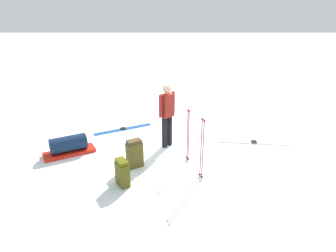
# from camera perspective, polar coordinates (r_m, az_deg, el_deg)

# --- Properties ---
(ground_plane) EXTENTS (80.00, 80.00, 0.00)m
(ground_plane) POSITION_cam_1_polar(r_m,az_deg,el_deg) (7.81, 0.00, -4.78)
(ground_plane) COLOR white
(skier_standing) EXTENTS (0.45, 0.41, 1.70)m
(skier_standing) POSITION_cam_1_polar(r_m,az_deg,el_deg) (7.72, -0.19, 2.61)
(skier_standing) COLOR black
(skier_standing) RESTS_ON ground_plane
(ski_pair_near) EXTENTS (0.37, 1.91, 0.05)m
(ski_pair_near) POSITION_cam_1_polar(r_m,az_deg,el_deg) (8.59, 16.22, -3.05)
(ski_pair_near) COLOR silver
(ski_pair_near) RESTS_ON ground_plane
(ski_pair_far) EXTENTS (1.01, 1.68, 0.05)m
(ski_pair_far) POSITION_cam_1_polar(r_m,az_deg,el_deg) (9.24, -8.60, -0.60)
(ski_pair_far) COLOR #275CAD
(ski_pair_far) RESTS_ON ground_plane
(backpack_large_dark) EXTENTS (0.37, 0.42, 0.69)m
(backpack_large_dark) POSITION_cam_1_polar(r_m,az_deg,el_deg) (6.96, -6.45, -5.33)
(backpack_large_dark) COLOR #50471B
(backpack_large_dark) RESTS_ON ground_plane
(backpack_bright) EXTENTS (0.40, 0.35, 0.59)m
(backpack_bright) POSITION_cam_1_polar(r_m,az_deg,el_deg) (6.33, -8.78, -8.89)
(backpack_bright) COLOR #4A4713
(backpack_bright) RESTS_ON ground_plane
(ski_poles_planted_near) EXTENTS (0.15, 0.09, 1.32)m
(ski_poles_planted_near) POSITION_cam_1_polar(r_m,az_deg,el_deg) (7.03, 3.89, -1.38)
(ski_poles_planted_near) COLOR maroon
(ski_poles_planted_near) RESTS_ON ground_plane
(ski_poles_planted_far) EXTENTS (0.17, 0.10, 1.40)m
(ski_poles_planted_far) POSITION_cam_1_polar(r_m,az_deg,el_deg) (6.30, 6.58, -3.94)
(ski_poles_planted_far) COLOR maroon
(ski_poles_planted_far) RESTS_ON ground_plane
(gear_sled) EXTENTS (1.01, 1.32, 0.49)m
(gear_sled) POSITION_cam_1_polar(r_m,az_deg,el_deg) (7.96, -18.58, -3.66)
(gear_sled) COLOR red
(gear_sled) RESTS_ON ground_plane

